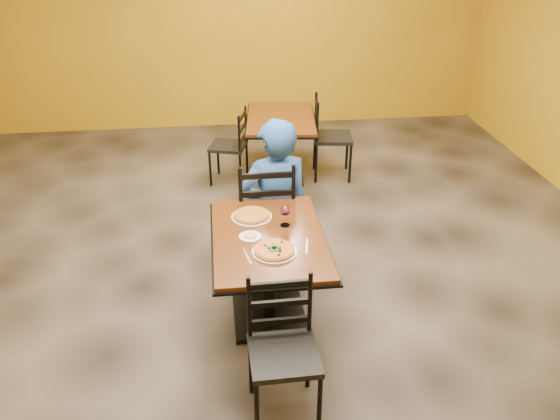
{
  "coord_description": "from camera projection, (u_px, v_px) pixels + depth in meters",
  "views": [
    {
      "loc": [
        -0.34,
        -4.03,
        2.86
      ],
      "look_at": [
        0.11,
        -0.3,
        0.85
      ],
      "focal_mm": 36.78,
      "sensor_mm": 36.0,
      "label": 1
    }
  ],
  "objects": [
    {
      "name": "side_plate",
      "position": [
        250.0,
        237.0,
        4.11
      ],
      "size": [
        0.16,
        0.16,
        0.01
      ],
      "primitive_type": "cylinder",
      "color": "white",
      "rests_on": "table_main"
    },
    {
      "name": "pizza_far",
      "position": [
        252.0,
        215.0,
        4.36
      ],
      "size": [
        0.28,
        0.28,
        0.02
      ],
      "primitive_type": "cylinder",
      "color": "orange",
      "rests_on": "plate_far"
    },
    {
      "name": "table_second",
      "position": [
        281.0,
        134.0,
        6.51
      ],
      "size": [
        0.89,
        1.22,
        0.75
      ],
      "rotation": [
        0.0,
        0.0,
        -0.11
      ],
      "color": "#56230D",
      "rests_on": "floor"
    },
    {
      "name": "pizza_main",
      "position": [
        274.0,
        250.0,
        3.92
      ],
      "size": [
        0.28,
        0.28,
        0.02
      ],
      "primitive_type": "cylinder",
      "color": "maroon",
      "rests_on": "plate_main"
    },
    {
      "name": "plate_main",
      "position": [
        274.0,
        252.0,
        3.93
      ],
      "size": [
        0.31,
        0.31,
        0.01
      ],
      "primitive_type": "cylinder",
      "color": "white",
      "rests_on": "table_main"
    },
    {
      "name": "floor",
      "position": [
        264.0,
        282.0,
        4.92
      ],
      "size": [
        7.0,
        8.0,
        0.01
      ],
      "primitive_type": "cube",
      "color": "black",
      "rests_on": "ground"
    },
    {
      "name": "plate_far",
      "position": [
        252.0,
        217.0,
        4.37
      ],
      "size": [
        0.31,
        0.31,
        0.01
      ],
      "primitive_type": "cylinder",
      "color": "white",
      "rests_on": "table_main"
    },
    {
      "name": "knife",
      "position": [
        307.0,
        246.0,
        4.0
      ],
      "size": [
        0.06,
        0.21,
        0.0
      ],
      "primitive_type": "cube",
      "rotation": [
        0.0,
        0.0,
        -0.21
      ],
      "color": "silver",
      "rests_on": "table_main"
    },
    {
      "name": "wall_back",
      "position": [
        234.0,
        18.0,
        7.71
      ],
      "size": [
        7.0,
        0.01,
        3.0
      ],
      "primitive_type": "cube",
      "color": "#B88D14",
      "rests_on": "ground"
    },
    {
      "name": "chair_second_left",
      "position": [
        228.0,
        146.0,
        6.51
      ],
      "size": [
        0.48,
        0.48,
        0.86
      ],
      "primitive_type": null,
      "rotation": [
        0.0,
        0.0,
        -1.85
      ],
      "color": "black",
      "rests_on": "floor"
    },
    {
      "name": "chair_main_far",
      "position": [
        265.0,
        212.0,
        4.93
      ],
      "size": [
        0.47,
        0.47,
        1.04
      ],
      "primitive_type": null,
      "rotation": [
        0.0,
        0.0,
        3.13
      ],
      "color": "black",
      "rests_on": "floor"
    },
    {
      "name": "chair_second_right",
      "position": [
        333.0,
        138.0,
        6.61
      ],
      "size": [
        0.48,
        0.48,
        0.96
      ],
      "primitive_type": null,
      "rotation": [
        0.0,
        0.0,
        1.44
      ],
      "color": "black",
      "rests_on": "floor"
    },
    {
      "name": "wine_glass",
      "position": [
        285.0,
        215.0,
        4.22
      ],
      "size": [
        0.08,
        0.08,
        0.18
      ],
      "primitive_type": null,
      "color": "white",
      "rests_on": "table_main"
    },
    {
      "name": "chair_main_near",
      "position": [
        284.0,
        356.0,
        3.45
      ],
      "size": [
        0.42,
        0.42,
        0.92
      ],
      "primitive_type": null,
      "rotation": [
        0.0,
        0.0,
        0.02
      ],
      "color": "black",
      "rests_on": "floor"
    },
    {
      "name": "dip",
      "position": [
        250.0,
        235.0,
        4.1
      ],
      "size": [
        0.09,
        0.09,
        0.01
      ],
      "primitive_type": "cylinder",
      "color": "tan",
      "rests_on": "side_plate"
    },
    {
      "name": "diner",
      "position": [
        275.0,
        191.0,
        4.97
      ],
      "size": [
        0.72,
        0.55,
        1.32
      ],
      "primitive_type": "imported",
      "rotation": [
        0.0,
        0.0,
        3.34
      ],
      "color": "#1A4F93",
      "rests_on": "floor"
    },
    {
      "name": "table_main",
      "position": [
        269.0,
        259.0,
        4.22
      ],
      "size": [
        0.83,
        1.23,
        0.75
      ],
      "color": "#56230D",
      "rests_on": "floor"
    },
    {
      "name": "fork",
      "position": [
        247.0,
        256.0,
        3.88
      ],
      "size": [
        0.05,
        0.19,
        0.0
      ],
      "primitive_type": "cube",
      "rotation": [
        0.0,
        0.0,
        0.21
      ],
      "color": "silver",
      "rests_on": "table_main"
    }
  ]
}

